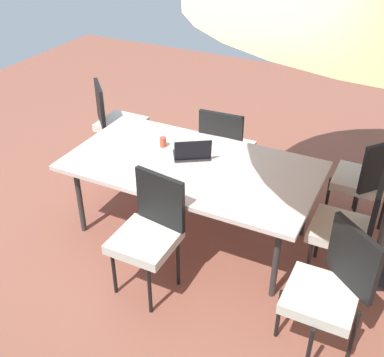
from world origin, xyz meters
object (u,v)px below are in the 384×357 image
(chair_northwest, at_px, (330,288))
(chair_southwest, at_px, (366,178))
(dining_table, at_px, (192,168))
(laptop, at_px, (192,153))
(chair_south, at_px, (225,147))
(chair_west, at_px, (350,226))
(cup, at_px, (163,142))
(chair_southeast, at_px, (115,120))
(chair_north, at_px, (149,230))

(chair_northwest, height_order, chair_southwest, same)
(dining_table, xyz_separation_m, chair_southwest, (-1.36, -0.77, -0.15))
(chair_northwest, relative_size, laptop, 2.44)
(chair_south, xyz_separation_m, chair_west, (-1.37, 0.74, 0.00))
(cup, bearing_deg, chair_west, 174.69)
(chair_southwest, height_order, laptop, chair_southwest)
(dining_table, distance_m, cup, 0.42)
(dining_table, distance_m, chair_southeast, 1.56)
(chair_southwest, distance_m, chair_south, 1.36)
(chair_south, bearing_deg, chair_northwest, 129.63)
(chair_southwest, bearing_deg, dining_table, -21.04)
(laptop, height_order, cup, laptop)
(chair_west, bearing_deg, chair_north, -62.51)
(chair_southwest, distance_m, cup, 1.86)
(chair_northwest, relative_size, cup, 10.76)
(chair_northwest, distance_m, chair_southwest, 1.51)
(chair_north, bearing_deg, dining_table, 98.86)
(chair_southeast, relative_size, chair_west, 1.00)
(chair_northwest, xyz_separation_m, chair_west, (0.01, -0.73, 0.00))
(dining_table, distance_m, chair_southwest, 1.57)
(chair_southwest, bearing_deg, laptop, -24.66)
(laptop, bearing_deg, chair_south, -126.67)
(chair_southwest, relative_size, chair_south, 1.00)
(chair_northwest, relative_size, chair_west, 1.00)
(laptop, bearing_deg, cup, -45.59)
(chair_west, bearing_deg, laptop, -94.83)
(laptop, bearing_deg, chair_southwest, 173.10)
(chair_southwest, xyz_separation_m, chair_southeast, (2.71, -0.00, 0.00))
(dining_table, bearing_deg, chair_north, 90.68)
(chair_southwest, relative_size, chair_west, 1.00)
(dining_table, xyz_separation_m, chair_southeast, (1.34, -0.78, -0.15))
(chair_northwest, xyz_separation_m, chair_southwest, (0.02, -1.51, 0.00))
(chair_southeast, bearing_deg, chair_west, -149.52)
(chair_west, bearing_deg, cup, -96.61)
(chair_south, relative_size, laptop, 2.44)
(chair_west, bearing_deg, chair_south, -119.66)
(chair_south, distance_m, chair_west, 1.56)
(chair_northwest, height_order, chair_north, same)
(chair_southwest, distance_m, chair_west, 0.77)
(laptop, xyz_separation_m, cup, (0.33, -0.08, -0.00))
(chair_northwest, bearing_deg, laptop, -169.87)
(chair_south, relative_size, chair_west, 1.00)
(chair_northwest, bearing_deg, chair_west, 130.66)
(chair_southwest, xyz_separation_m, chair_north, (1.35, 1.52, 0.00))
(chair_north, distance_m, cup, 1.02)
(chair_north, relative_size, cup, 10.76)
(chair_southeast, bearing_deg, chair_south, -135.05)
(chair_south, xyz_separation_m, chair_north, (-0.01, 1.49, 0.00))
(dining_table, height_order, chair_northwest, chair_northwest)
(chair_south, xyz_separation_m, cup, (0.38, 0.58, 0.24))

